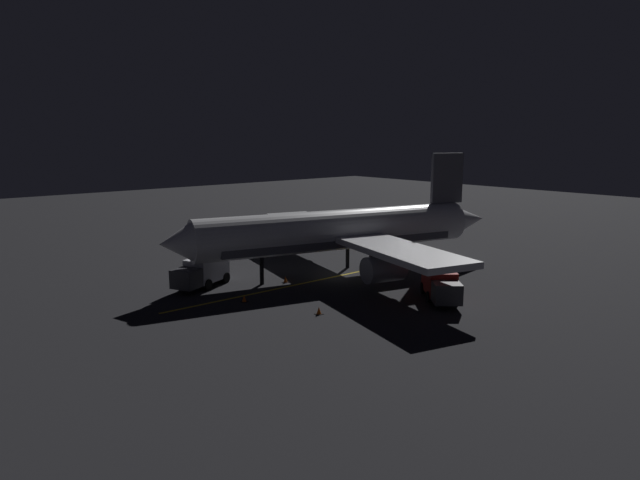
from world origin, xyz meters
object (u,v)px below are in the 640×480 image
airliner (342,232)px  traffic_cone_near_right (285,280)px  catering_truck (441,285)px  traffic_cone_near_left (244,299)px  traffic_cone_under_wing (319,311)px  baggage_truck (202,272)px  ground_crew_worker (196,280)px

airliner → traffic_cone_near_right: (1.13, 5.64, -3.72)m
airliner → catering_truck: size_ratio=5.81×
catering_truck → traffic_cone_near_left: bearing=50.8°
catering_truck → traffic_cone_under_wing: (3.47, 9.36, -0.96)m
traffic_cone_near_left → traffic_cone_near_right: same height
traffic_cone_near_right → traffic_cone_under_wing: 9.31m
baggage_truck → traffic_cone_near_left: size_ratio=10.62×
airliner → baggage_truck: airliner is taller
airliner → traffic_cone_near_left: airliner is taller
traffic_cone_under_wing → baggage_truck: bearing=11.8°
traffic_cone_near_left → traffic_cone_near_right: (2.54, -5.90, 0.00)m
airliner → traffic_cone_near_left: size_ratio=58.71×
airliner → ground_crew_worker: 13.66m
baggage_truck → catering_truck: size_ratio=1.05×
ground_crew_worker → traffic_cone_under_wing: (-11.17, -3.57, -0.64)m
ground_crew_worker → catering_truck: bearing=-138.5°
catering_truck → traffic_cone_under_wing: size_ratio=10.11×
catering_truck → baggage_truck: bearing=37.5°
ground_crew_worker → traffic_cone_under_wing: 11.75m
traffic_cone_near_left → traffic_cone_near_right: size_ratio=1.00×
traffic_cone_under_wing → traffic_cone_near_right: bearing=-22.6°
baggage_truck → traffic_cone_near_right: bearing=-119.4°
airliner → traffic_cone_near_left: (-1.41, 11.54, -3.72)m
traffic_cone_near_right → traffic_cone_under_wing: same height
ground_crew_worker → traffic_cone_near_left: size_ratio=3.16×
airliner → ground_crew_worker: size_ratio=18.56×
traffic_cone_near_left → ground_crew_worker: bearing=13.7°
baggage_truck → ground_crew_worker: bearing=128.8°
airliner → traffic_cone_under_wing: bearing=129.0°
airliner → traffic_cone_near_right: size_ratio=58.71×
catering_truck → traffic_cone_near_left: (9.52, 11.69, -0.96)m
baggage_truck → traffic_cone_near_left: bearing=-178.2°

